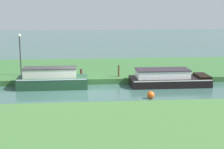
# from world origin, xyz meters

# --- Properties ---
(ground_plane) EXTENTS (120.00, 120.00, 0.00)m
(ground_plane) POSITION_xyz_m (0.00, 0.00, 0.00)
(ground_plane) COLOR #375A51
(riverbank_far) EXTENTS (72.00, 10.00, 0.40)m
(riverbank_far) POSITION_xyz_m (0.00, 7.00, 0.20)
(riverbank_far) COLOR #356531
(riverbank_far) RESTS_ON ground_plane
(riverbank_near) EXTENTS (72.00, 10.00, 0.40)m
(riverbank_near) POSITION_xyz_m (0.00, -9.00, 0.20)
(riverbank_near) COLOR #406E35
(riverbank_near) RESTS_ON ground_plane
(black_barge) EXTENTS (5.74, 2.19, 1.24)m
(black_barge) POSITION_xyz_m (6.43, 1.20, 0.52)
(black_barge) COLOR black
(black_barge) RESTS_ON ground_plane
(forest_narrowboat) EXTENTS (4.89, 1.71, 1.49)m
(forest_narrowboat) POSITION_xyz_m (-1.94, 1.20, 0.65)
(forest_narrowboat) COLOR #1F432C
(forest_narrowboat) RESTS_ON ground_plane
(lamp_post) EXTENTS (0.24, 0.24, 3.24)m
(lamp_post) POSITION_xyz_m (-4.53, 3.96, 2.41)
(lamp_post) COLOR #333338
(lamp_post) RESTS_ON riverbank_far
(mooring_post_near) EXTENTS (0.14, 0.14, 0.89)m
(mooring_post_near) POSITION_xyz_m (2.99, 2.80, 0.85)
(mooring_post_near) COLOR brown
(mooring_post_near) RESTS_ON riverbank_far
(mooring_post_far) EXTENTS (0.19, 0.19, 0.65)m
(mooring_post_far) POSITION_xyz_m (0.13, 2.80, 0.73)
(mooring_post_far) COLOR #543029
(mooring_post_far) RESTS_ON riverbank_far
(channel_buoy) EXTENTS (0.47, 0.47, 0.47)m
(channel_buoy) POSITION_xyz_m (4.48, -2.20, 0.24)
(channel_buoy) COLOR #E55919
(channel_buoy) RESTS_ON ground_plane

